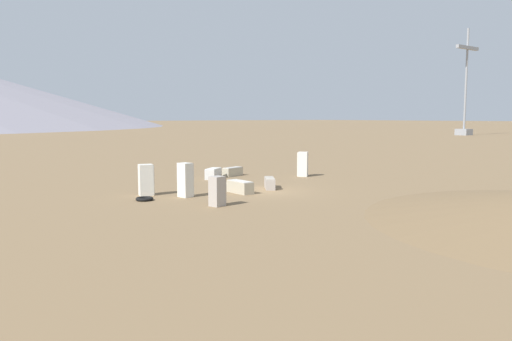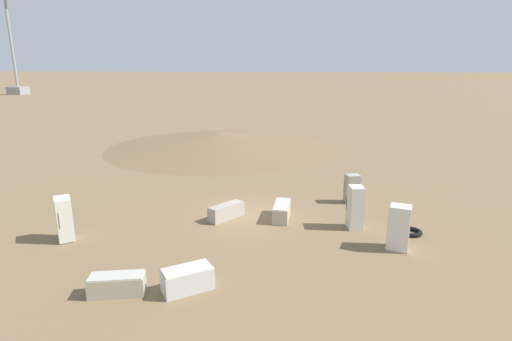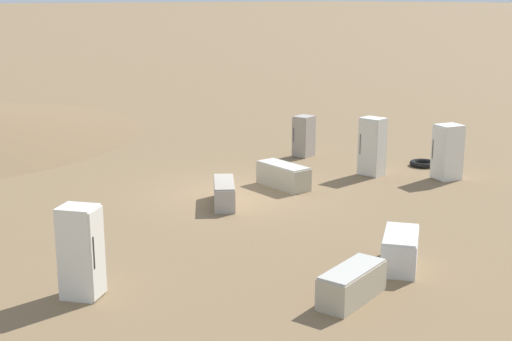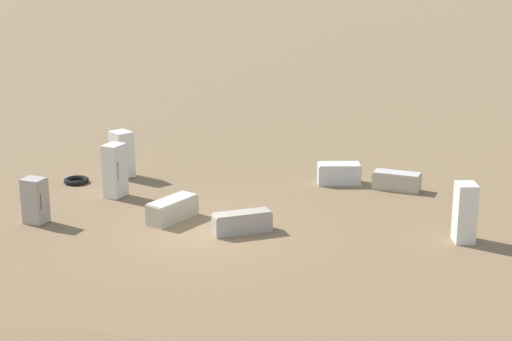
% 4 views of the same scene
% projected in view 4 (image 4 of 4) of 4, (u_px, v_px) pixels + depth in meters
% --- Properties ---
extents(ground_plane, '(1000.00, 1000.00, 0.00)m').
position_uv_depth(ground_plane, '(205.00, 233.00, 26.46)').
color(ground_plane, brown).
extents(discarded_fridge_0, '(0.72, 0.80, 1.88)m').
position_uv_depth(discarded_fridge_0, '(115.00, 171.00, 29.61)').
color(discarded_fridge_0, silver).
rests_on(discarded_fridge_0, ground_plane).
extents(discarded_fridge_1, '(1.50, 1.81, 0.67)m').
position_uv_depth(discarded_fridge_1, '(242.00, 222.00, 26.37)').
color(discarded_fridge_1, '#A89E93').
rests_on(discarded_fridge_1, ground_plane).
extents(discarded_fridge_2, '(0.92, 0.82, 1.74)m').
position_uv_depth(discarded_fridge_2, '(122.00, 154.00, 31.89)').
color(discarded_fridge_2, silver).
rests_on(discarded_fridge_2, ground_plane).
extents(discarded_fridge_3, '(0.71, 1.82, 0.71)m').
position_uv_depth(discarded_fridge_3, '(172.00, 209.00, 27.47)').
color(discarded_fridge_3, '#B2A88E').
rests_on(discarded_fridge_3, ground_plane).
extents(discarded_fridge_4, '(1.67, 1.50, 0.76)m').
position_uv_depth(discarded_fridge_4, '(339.00, 174.00, 31.22)').
color(discarded_fridge_4, silver).
rests_on(discarded_fridge_4, ground_plane).
extents(discarded_fridge_5, '(0.82, 0.72, 1.47)m').
position_uv_depth(discarded_fridge_5, '(35.00, 201.00, 27.11)').
color(discarded_fridge_5, '#A89E93').
rests_on(discarded_fridge_5, ground_plane).
extents(discarded_fridge_6, '(1.77, 1.03, 0.65)m').
position_uv_depth(discarded_fridge_6, '(397.00, 181.00, 30.51)').
color(discarded_fridge_6, '#B2A88E').
rests_on(discarded_fridge_6, ground_plane).
extents(discarded_fridge_7, '(0.90, 0.93, 1.82)m').
position_uv_depth(discarded_fridge_7, '(465.00, 213.00, 25.52)').
color(discarded_fridge_7, silver).
rests_on(discarded_fridge_7, ground_plane).
extents(scrap_tire, '(0.91, 0.91, 0.18)m').
position_uv_depth(scrap_tire, '(76.00, 180.00, 31.37)').
color(scrap_tire, black).
rests_on(scrap_tire, ground_plane).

